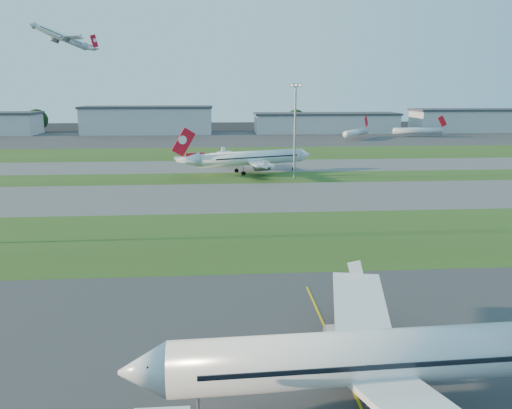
{
  "coord_description": "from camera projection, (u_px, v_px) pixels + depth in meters",
  "views": [
    {
      "loc": [
        -5.76,
        -28.33,
        24.47
      ],
      "look_at": [
        -0.22,
        46.64,
        7.0
      ],
      "focal_mm": 35.0,
      "sensor_mm": 36.0,
      "label": 1
    }
  ],
  "objects": [
    {
      "name": "grass_strip_a",
      "position": [
        255.0,
        238.0,
        83.98
      ],
      "size": [
        300.0,
        34.0,
        0.01
      ],
      "primitive_type": "cube",
      "color": "#2D4517",
      "rests_on": "ground"
    },
    {
      "name": "taxiway_a",
      "position": [
        245.0,
        197.0,
        116.04
      ],
      "size": [
        300.0,
        32.0,
        0.01
      ],
      "primitive_type": "cube",
      "color": "#515154",
      "rests_on": "ground"
    },
    {
      "name": "grass_strip_b",
      "position": [
        240.0,
        178.0,
        140.32
      ],
      "size": [
        300.0,
        18.0,
        0.01
      ],
      "primitive_type": "cube",
      "color": "#2D4517",
      "rests_on": "ground"
    },
    {
      "name": "taxiway_b",
      "position": [
        237.0,
        166.0,
        161.69
      ],
      "size": [
        300.0,
        26.0,
        0.01
      ],
      "primitive_type": "cube",
      "color": "#515154",
      "rests_on": "ground"
    },
    {
      "name": "grass_strip_c",
      "position": [
        234.0,
        153.0,
        193.75
      ],
      "size": [
        300.0,
        40.0,
        0.01
      ],
      "primitive_type": "cube",
      "color": "#2D4517",
      "rests_on": "ground"
    },
    {
      "name": "apron_far",
      "position": [
        230.0,
        138.0,
        252.03
      ],
      "size": [
        400.0,
        80.0,
        0.01
      ],
      "primitive_type": "cube",
      "color": "#333335",
      "rests_on": "ground"
    },
    {
      "name": "airliner_parked",
      "position": [
        388.0,
        358.0,
        38.08
      ],
      "size": [
        40.55,
        34.38,
        12.65
      ],
      "rotation": [
        0.0,
        0.0,
        0.04
      ],
      "color": "silver",
      "rests_on": "ground"
    },
    {
      "name": "airliner_taxiing",
      "position": [
        251.0,
        158.0,
        147.21
      ],
      "size": [
        38.74,
        32.74,
        12.58
      ],
      "rotation": [
        0.0,
        0.0,
        3.48
      ],
      "color": "silver",
      "rests_on": "ground"
    },
    {
      "name": "airliner_departing",
      "position": [
        62.0,
        37.0,
        237.68
      ],
      "size": [
        24.75,
        24.2,
        10.24
      ],
      "rotation": [
        0.0,
        0.0,
        0.77
      ],
      "color": "silver"
    },
    {
      "name": "mini_jet_near",
      "position": [
        356.0,
        132.0,
        248.75
      ],
      "size": [
        18.77,
        23.76,
        9.48
      ],
      "rotation": [
        0.0,
        0.0,
        0.92
      ],
      "color": "silver",
      "rests_on": "ground"
    },
    {
      "name": "mini_jet_far",
      "position": [
        418.0,
        130.0,
        259.91
      ],
      "size": [
        28.6,
        3.36,
        9.48
      ],
      "rotation": [
        0.0,
        0.0,
        -0.01
      ],
      "color": "silver",
      "rests_on": "ground"
    },
    {
      "name": "light_mast_centre",
      "position": [
        295.0,
        125.0,
        136.1
      ],
      "size": [
        3.2,
        0.7,
        25.8
      ],
      "color": "gray",
      "rests_on": "ground"
    },
    {
      "name": "hangar_west",
      "position": [
        148.0,
        120.0,
        276.22
      ],
      "size": [
        71.4,
        23.0,
        15.2
      ],
      "color": "#A8AAB0",
      "rests_on": "ground"
    },
    {
      "name": "hangar_east",
      "position": [
        326.0,
        123.0,
        283.85
      ],
      "size": [
        81.6,
        23.0,
        11.2
      ],
      "color": "#A8AAB0",
      "rests_on": "ground"
    },
    {
      "name": "hangar_far_east",
      "position": [
        495.0,
        120.0,
        290.79
      ],
      "size": [
        96.9,
        23.0,
        13.2
      ],
      "color": "#A8AAB0",
      "rests_on": "ground"
    },
    {
      "name": "tree_west",
      "position": [
        37.0,
        120.0,
        286.24
      ],
      "size": [
        12.1,
        12.1,
        13.2
      ],
      "color": "black",
      "rests_on": "ground"
    },
    {
      "name": "tree_mid_west",
      "position": [
        194.0,
        122.0,
        289.1
      ],
      "size": [
        9.9,
        9.9,
        10.8
      ],
      "color": "black",
      "rests_on": "ground"
    },
    {
      "name": "tree_mid_east",
      "position": [
        296.0,
        119.0,
        296.1
      ],
      "size": [
        11.55,
        11.55,
        12.6
      ],
      "color": "black",
      "rests_on": "ground"
    },
    {
      "name": "tree_east",
      "position": [
        420.0,
        120.0,
        299.69
      ],
      "size": [
        10.45,
        10.45,
        11.4
      ],
      "color": "black",
      "rests_on": "ground"
    }
  ]
}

